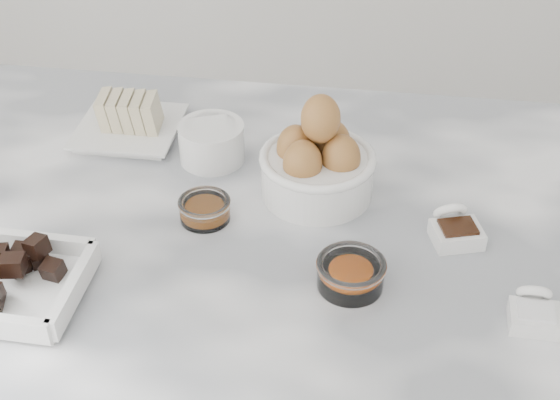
# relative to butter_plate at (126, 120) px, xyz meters

# --- Properties ---
(marble_slab) EXTENTS (1.20, 0.80, 0.04)m
(marble_slab) POSITION_rel_butter_plate_xyz_m (0.24, -0.22, -0.04)
(marble_slab) COLOR white
(marble_slab) RESTS_ON cabinet
(butter_plate) EXTENTS (0.15, 0.15, 0.06)m
(butter_plate) POSITION_rel_butter_plate_xyz_m (0.00, 0.00, 0.00)
(butter_plate) COLOR white
(butter_plate) RESTS_ON marble_slab
(sugar_ramekin) EXTENTS (0.09, 0.09, 0.06)m
(sugar_ramekin) POSITION_rel_butter_plate_xyz_m (0.14, -0.05, 0.01)
(sugar_ramekin) COLOR white
(sugar_ramekin) RESTS_ON marble_slab
(egg_bowl) EXTENTS (0.15, 0.15, 0.15)m
(egg_bowl) POSITION_rel_butter_plate_xyz_m (0.30, -0.11, 0.03)
(egg_bowl) COLOR white
(egg_bowl) RESTS_ON marble_slab
(honey_bowl) EXTENTS (0.07, 0.07, 0.03)m
(honey_bowl) POSITION_rel_butter_plate_xyz_m (0.16, -0.19, -0.01)
(honey_bowl) COLOR white
(honey_bowl) RESTS_ON marble_slab
(zest_bowl) EXTENTS (0.08, 0.08, 0.04)m
(zest_bowl) POSITION_rel_butter_plate_xyz_m (0.35, -0.28, -0.00)
(zest_bowl) COLOR white
(zest_bowl) RESTS_ON marble_slab
(vanilla_spoon) EXTENTS (0.07, 0.08, 0.04)m
(vanilla_spoon) POSITION_rel_butter_plate_xyz_m (0.48, -0.18, -0.01)
(vanilla_spoon) COLOR white
(vanilla_spoon) RESTS_ON marble_slab
(salt_spoon) EXTENTS (0.06, 0.07, 0.04)m
(salt_spoon) POSITION_rel_butter_plate_xyz_m (0.56, -0.31, -0.01)
(salt_spoon) COLOR white
(salt_spoon) RESTS_ON marble_slab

